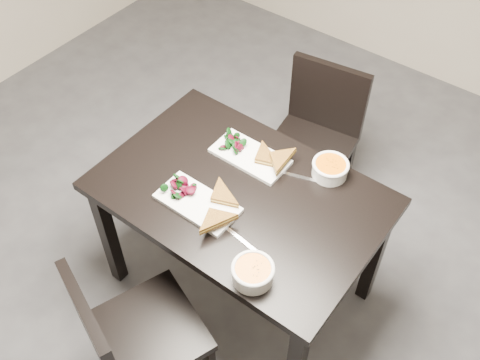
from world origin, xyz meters
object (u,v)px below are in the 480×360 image
at_px(table, 240,206).
at_px(soup_bowl_far, 330,168).
at_px(chair_near, 128,336).
at_px(soup_bowl_near, 253,272).
at_px(chair_far, 317,132).
at_px(plate_near, 198,203).
at_px(plate_far, 250,156).

xyz_separation_m(table, soup_bowl_far, (0.25, 0.31, 0.14)).
distance_m(chair_near, soup_bowl_near, 0.59).
relative_size(chair_near, chair_far, 1.00).
relative_size(table, chair_far, 1.41).
height_order(plate_near, soup_bowl_far, soup_bowl_far).
relative_size(chair_far, plate_far, 2.46).
bearing_deg(chair_far, plate_far, -100.37).
distance_m(chair_far, plate_far, 0.64).
xyz_separation_m(chair_near, soup_bowl_near, (0.33, 0.38, 0.31)).
relative_size(plate_near, plate_far, 1.01).
relative_size(table, chair_near, 1.41).
relative_size(plate_near, soup_bowl_near, 2.15).
relative_size(chair_far, plate_near, 2.44).
distance_m(chair_near, plate_near, 0.59).
height_order(chair_far, plate_far, chair_far).
bearing_deg(table, soup_bowl_far, 51.00).
height_order(table, soup_bowl_far, soup_bowl_far).
bearing_deg(chair_near, plate_far, 113.65).
bearing_deg(chair_near, soup_bowl_near, 69.54).
bearing_deg(table, soup_bowl_near, -46.53).
distance_m(table, chair_near, 0.71).
bearing_deg(table, plate_near, -120.21).
bearing_deg(plate_far, chair_far, 87.85).
height_order(table, soup_bowl_near, soup_bowl_near).
distance_m(table, soup_bowl_near, 0.45).
bearing_deg(soup_bowl_near, plate_far, 127.30).
distance_m(chair_far, plate_near, 0.97).
bearing_deg(plate_far, soup_bowl_near, -52.70).
bearing_deg(plate_near, table, 59.79).
bearing_deg(soup_bowl_far, chair_far, 124.66).
relative_size(plate_near, soup_bowl_far, 2.18).
xyz_separation_m(chair_far, plate_near, (-0.03, -0.93, 0.27)).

